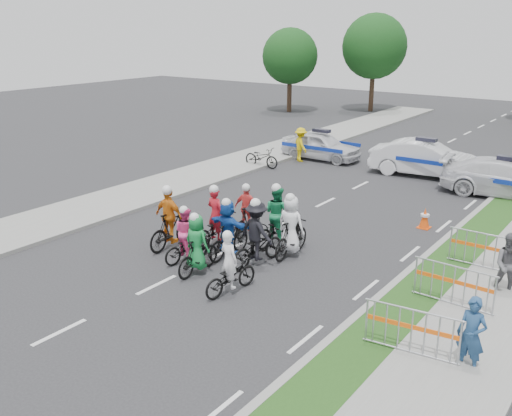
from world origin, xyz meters
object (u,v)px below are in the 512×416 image
Objects in this scene: rider_2 at (187,240)px; rider_5 at (228,233)px; rider_4 at (257,239)px; rider_6 at (217,225)px; parked_bike at (262,157)px; rider_3 at (170,224)px; rider_9 at (248,215)px; rider_7 at (291,232)px; barrier_1 at (453,287)px; rider_0 at (230,272)px; barrier_2 at (485,253)px; marshal_hiviz at (301,145)px; police_car_0 at (321,146)px; police_car_2 at (507,178)px; tree_3 at (374,46)px; rider_1 at (197,250)px; police_car_1 at (425,159)px; tree_0 at (290,56)px; cone_0 at (425,218)px; spectator_1 at (510,265)px; rider_8 at (277,222)px; spectator_0 at (471,335)px; barrier_0 at (411,334)px.

rider_2 is 0.93× the size of rider_5.
rider_6 is at bearing -6.80° from rider_4.
parked_bike is (-6.63, 9.48, -0.29)m from rider_4.
rider_3 reaches higher than rider_9.
rider_4 is 1.19m from rider_7.
rider_3 reaches higher than barrier_1.
rider_6 is at bearing -153.43° from parked_bike.
rider_0 is at bearing 113.48° from rider_4.
marshal_hiviz is at bearing 143.24° from barrier_2.
police_car_0 is 0.81× the size of police_car_2.
tree_3 is at bearing -68.96° from rider_6.
rider_1 is 13.69m from police_car_2.
police_car_0 is 9.28m from police_car_2.
police_car_1 is (2.14, 12.00, 0.15)m from rider_6.
tree_0 is at bearing -67.05° from rider_3.
rider_4 is 6.43m from cone_0.
rider_5 reaches higher than rider_9.
barrier_1 is (5.35, 0.63, -0.21)m from rider_4.
rider_0 is 7.09m from barrier_2.
spectator_1 is at bearing -47.06° from tree_0.
spectator_1 is 0.91× the size of parked_bike.
spectator_1 is (5.75, 3.97, 0.27)m from rider_0.
tree_0 is at bearing -49.85° from rider_8.
rider_4 reaches higher than spectator_0.
rider_4 reaches higher than police_car_1.
rider_7 is 1.16× the size of marshal_hiviz.
marshal_hiviz is 0.84× the size of barrier_1.
barrier_2 is at bearing -124.44° from rider_0.
barrier_1 is (10.54, -11.98, -0.13)m from police_car_0.
rider_3 is 1.03× the size of rider_7.
rider_3 is 8.38m from barrier_0.
spectator_0 is 1.15m from barrier_0.
rider_0 is 1.11× the size of spectator_0.
police_car_1 reaches higher than barrier_2.
police_car_1 reaches higher than cone_0.
rider_1 is 8.06m from spectator_1.
spectator_1 is (5.83, 1.01, 0.08)m from rider_7.
parked_bike is at bearing 152.79° from barrier_2.
cone_0 is 0.38× the size of parked_bike.
rider_6 is 12.19m from police_car_1.
tree_0 is at bearing -54.47° from rider_2.
rider_7 is at bearing -154.46° from police_car_0.
barrier_1 is 5.79m from cone_0.
rider_5 reaches higher than rider_2.
spectator_1 is 1.52m from barrier_2.
spectator_1 is 0.84× the size of barrier_0.
cone_0 is at bearing -97.64° from rider_0.
barrier_0 is 1.00× the size of barrier_1.
rider_7 is 0.27× the size of tree_3.
rider_4 is 6.61m from spectator_1.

